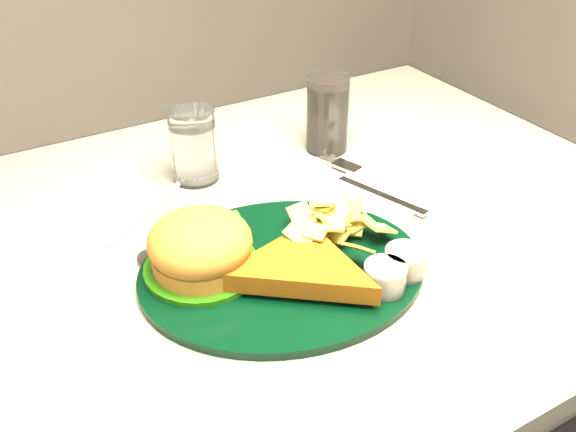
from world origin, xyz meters
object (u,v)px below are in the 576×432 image
Objects in this scene: water_glass at (194,146)px; cola_glass at (327,114)px; dinner_plate at (282,246)px; table at (253,424)px; fork_napkin at (377,192)px.

cola_glass is (0.22, -0.02, 0.01)m from water_glass.
cola_glass reaches higher than dinner_plate.
table is 0.52m from cola_glass.
fork_napkin is at bearing -96.54° from cola_glass.
cola_glass reaches higher than table.
cola_glass is at bearing 60.83° from dinner_plate.
cola_glass is (0.23, 0.25, 0.02)m from dinner_plate.
water_glass is at bearing 120.46° from fork_napkin.
fork_napkin reaches higher than table.
dinner_plate is at bearing -132.20° from cola_glass.
dinner_plate is 1.80× the size of fork_napkin.
table is 10.91× the size of water_glass.
water_glass reaches higher than fork_napkin.
cola_glass is at bearing 34.14° from table.
table is 0.44m from fork_napkin.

